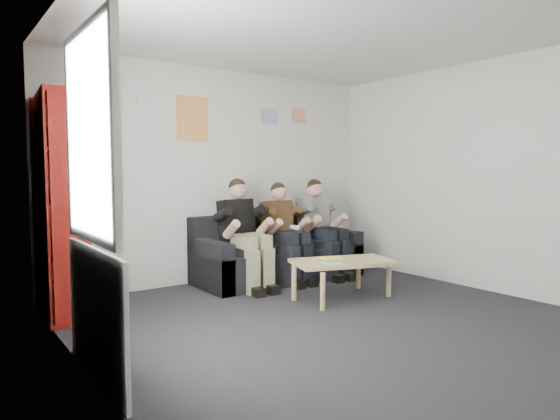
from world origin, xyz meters
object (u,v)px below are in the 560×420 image
at_px(bookshelf, 60,206).
at_px(person_left, 245,234).
at_px(sofa, 277,256).
at_px(person_middle, 286,232).
at_px(coffee_table, 342,265).
at_px(person_right, 323,228).

height_order(bookshelf, person_left, bookshelf).
xyz_separation_m(sofa, person_middle, (0.00, -0.20, 0.33)).
bearing_deg(coffee_table, person_right, 60.16).
height_order(coffee_table, person_middle, person_middle).
bearing_deg(coffee_table, person_left, 120.44).
distance_m(sofa, person_middle, 0.39).
distance_m(coffee_table, person_left, 1.24).
distance_m(sofa, bookshelf, 2.76).
xyz_separation_m(coffee_table, person_middle, (-0.01, 1.05, 0.26)).
bearing_deg(person_right, coffee_table, -110.51).
height_order(sofa, person_middle, person_middle).
bearing_deg(person_left, sofa, 14.60).
xyz_separation_m(person_middle, person_right, (0.61, -0.00, 0.01)).
relative_size(bookshelf, coffee_table, 2.00).
distance_m(bookshelf, person_right, 3.29).
height_order(bookshelf, person_right, bookshelf).
height_order(coffee_table, person_left, person_left).
relative_size(coffee_table, person_right, 0.83).
bearing_deg(person_middle, person_right, 4.24).
xyz_separation_m(sofa, coffee_table, (0.01, -1.24, 0.08)).
distance_m(sofa, coffee_table, 1.25).
distance_m(bookshelf, person_left, 2.09).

